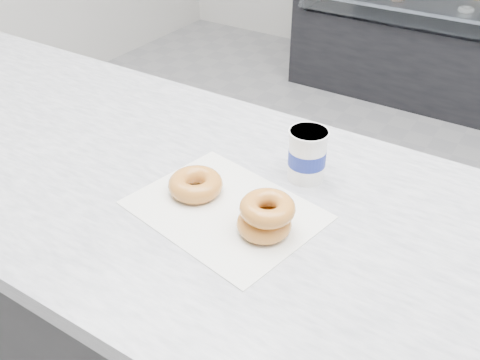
# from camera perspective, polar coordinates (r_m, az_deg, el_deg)

# --- Properties ---
(ground) EXTENTS (5.00, 5.00, 0.00)m
(ground) POSITION_cam_1_polar(r_m,az_deg,el_deg) (2.03, 11.62, -15.02)
(ground) COLOR gray
(ground) RESTS_ON ground
(wax_paper) EXTENTS (0.38, 0.32, 0.00)m
(wax_paper) POSITION_cam_1_polar(r_m,az_deg,el_deg) (1.02, -1.61, -3.19)
(wax_paper) COLOR silver
(wax_paper) RESTS_ON counter
(donut_single) EXTENTS (0.11, 0.11, 0.04)m
(donut_single) POSITION_cam_1_polar(r_m,az_deg,el_deg) (1.06, -4.76, -0.46)
(donut_single) COLOR #C97537
(donut_single) RESTS_ON wax_paper
(donut_stack) EXTENTS (0.14, 0.14, 0.07)m
(donut_stack) POSITION_cam_1_polar(r_m,az_deg,el_deg) (0.95, 2.77, -3.85)
(donut_stack) COLOR #C97537
(donut_stack) RESTS_ON wax_paper
(coffee_cup) EXTENTS (0.09, 0.09, 0.11)m
(coffee_cup) POSITION_cam_1_polar(r_m,az_deg,el_deg) (1.09, 7.18, 2.74)
(coffee_cup) COLOR white
(coffee_cup) RESTS_ON counter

